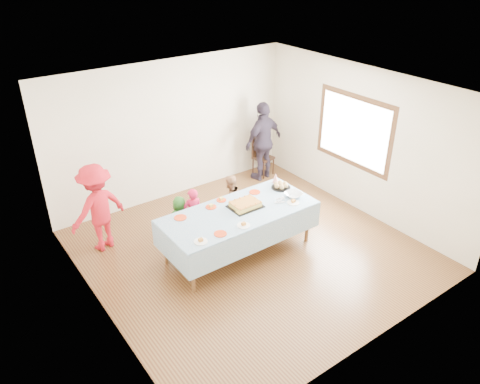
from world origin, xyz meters
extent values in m
plane|color=#4D2916|center=(0.00, 0.00, 0.00)|extent=(5.00, 5.00, 0.00)
cube|color=beige|center=(0.00, 2.50, 1.35)|extent=(5.00, 0.04, 2.70)
cube|color=beige|center=(0.00, -2.50, 1.35)|extent=(5.00, 0.04, 2.70)
cube|color=beige|center=(-2.50, 0.00, 1.35)|extent=(0.04, 5.00, 2.70)
cube|color=beige|center=(2.50, 0.00, 1.35)|extent=(0.04, 5.00, 2.70)
cube|color=white|center=(0.00, 0.00, 2.70)|extent=(5.00, 5.00, 0.04)
cube|color=#472B16|center=(2.47, 0.20, 1.50)|extent=(0.03, 1.75, 1.35)
cylinder|color=#54311D|center=(-1.29, -0.33, 0.36)|extent=(0.06, 0.06, 0.73)
cylinder|color=#54311D|center=(0.95, -0.33, 0.36)|extent=(0.06, 0.06, 0.73)
cylinder|color=#54311D|center=(-1.29, 0.51, 0.36)|extent=(0.06, 0.06, 0.73)
cylinder|color=#54311D|center=(0.95, 0.51, 0.36)|extent=(0.06, 0.06, 0.73)
cube|color=#54311D|center=(-0.17, 0.09, 0.75)|extent=(2.40, 1.00, 0.04)
cube|color=white|center=(-0.17, 0.09, 0.78)|extent=(2.50, 1.10, 0.01)
cube|color=black|center=(-0.01, 0.14, 0.79)|extent=(0.51, 0.40, 0.01)
cube|color=#E8BC58|center=(-0.01, 0.14, 0.83)|extent=(0.43, 0.33, 0.06)
cube|color=#995D23|center=(-0.01, 0.14, 0.86)|extent=(0.43, 0.33, 0.01)
cylinder|color=black|center=(0.87, 0.30, 0.79)|extent=(0.33, 0.33, 0.02)
sphere|color=tan|center=(0.96, 0.30, 0.84)|extent=(0.08, 0.08, 0.08)
sphere|color=tan|center=(0.91, 0.38, 0.84)|extent=(0.08, 0.08, 0.08)
sphere|color=tan|center=(0.83, 0.38, 0.84)|extent=(0.08, 0.08, 0.08)
sphere|color=tan|center=(0.78, 0.30, 0.84)|extent=(0.08, 0.08, 0.08)
sphere|color=tan|center=(0.83, 0.23, 0.84)|extent=(0.08, 0.08, 0.08)
sphere|color=tan|center=(0.91, 0.23, 0.84)|extent=(0.08, 0.08, 0.08)
sphere|color=tan|center=(0.87, 0.30, 0.84)|extent=(0.08, 0.08, 0.08)
imported|color=silver|center=(0.83, -0.07, 0.82)|extent=(0.29, 0.29, 0.07)
cone|color=white|center=(0.92, 0.51, 0.87)|extent=(0.11, 0.11, 0.18)
cylinder|color=red|center=(-1.03, 0.45, 0.79)|extent=(0.20, 0.20, 0.01)
cylinder|color=red|center=(-0.47, 0.45, 0.79)|extent=(0.18, 0.18, 0.01)
cylinder|color=red|center=(-0.21, 0.54, 0.79)|extent=(0.17, 0.17, 0.01)
cylinder|color=red|center=(0.40, 0.44, 0.79)|extent=(0.19, 0.19, 0.01)
cylinder|color=red|center=(-0.78, -0.28, 0.79)|extent=(0.19, 0.19, 0.01)
cylinder|color=white|center=(-1.11, -0.29, 0.79)|extent=(0.20, 0.20, 0.01)
cylinder|color=white|center=(-0.37, -0.30, 0.79)|extent=(0.20, 0.20, 0.01)
cylinder|color=white|center=(0.69, -0.22, 0.79)|extent=(0.21, 0.21, 0.01)
cylinder|color=black|center=(1.82, 1.95, 0.19)|extent=(0.03, 0.03, 0.38)
cylinder|color=black|center=(2.13, 2.01, 0.19)|extent=(0.03, 0.03, 0.38)
cylinder|color=black|center=(1.77, 2.26, 0.19)|extent=(0.03, 0.03, 0.38)
cylinder|color=black|center=(2.08, 2.32, 0.19)|extent=(0.03, 0.03, 0.38)
cube|color=black|center=(1.95, 2.14, 0.39)|extent=(0.42, 0.42, 0.04)
cube|color=black|center=(1.92, 2.30, 0.63)|extent=(0.37, 0.10, 0.44)
imported|color=#D01A43|center=(-0.55, 0.90, 0.47)|extent=(0.38, 0.28, 0.94)
imported|color=#2A6A23|center=(-0.74, 1.00, 0.40)|extent=(0.45, 0.35, 0.80)
imported|color=tan|center=(0.21, 0.90, 0.48)|extent=(0.54, 0.47, 0.95)
imported|color=red|center=(-1.93, 1.54, 0.75)|extent=(1.08, 0.78, 1.51)
imported|color=#302736|center=(1.84, 2.02, 0.85)|extent=(1.04, 0.55, 1.69)
camera|label=1|loc=(-3.88, -5.07, 4.56)|focal=35.00mm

